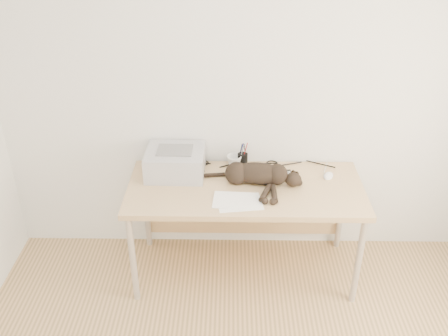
{
  "coord_description": "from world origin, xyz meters",
  "views": [
    {
      "loc": [
        -0.1,
        -1.47,
        2.54
      ],
      "look_at": [
        -0.15,
        1.34,
        0.91
      ],
      "focal_mm": 40.0,
      "sensor_mm": 36.0,
      "label": 1
    }
  ],
  "objects_px": {
    "mouse": "(329,174)",
    "pen_cup": "(243,160)",
    "printer": "(175,162)",
    "cat": "(255,175)",
    "mug": "(234,162)",
    "desk": "(245,196)"
  },
  "relations": [
    {
      "from": "printer",
      "to": "cat",
      "type": "xyz_separation_m",
      "value": [
        0.55,
        -0.13,
        -0.02
      ]
    },
    {
      "from": "mug",
      "to": "cat",
      "type": "bearing_deg",
      "value": -56.36
    },
    {
      "from": "desk",
      "to": "printer",
      "type": "bearing_deg",
      "value": 170.26
    },
    {
      "from": "printer",
      "to": "pen_cup",
      "type": "distance_m",
      "value": 0.49
    },
    {
      "from": "printer",
      "to": "mug",
      "type": "distance_m",
      "value": 0.42
    },
    {
      "from": "printer",
      "to": "mug",
      "type": "relative_size",
      "value": 3.84
    },
    {
      "from": "pen_cup",
      "to": "desk",
      "type": "bearing_deg",
      "value": -85.25
    },
    {
      "from": "desk",
      "to": "mouse",
      "type": "bearing_deg",
      "value": 5.39
    },
    {
      "from": "printer",
      "to": "cat",
      "type": "relative_size",
      "value": 0.58
    },
    {
      "from": "pen_cup",
      "to": "mouse",
      "type": "relative_size",
      "value": 1.72
    },
    {
      "from": "desk",
      "to": "mug",
      "type": "distance_m",
      "value": 0.26
    },
    {
      "from": "printer",
      "to": "pen_cup",
      "type": "relative_size",
      "value": 2.19
    },
    {
      "from": "desk",
      "to": "pen_cup",
      "type": "distance_m",
      "value": 0.27
    },
    {
      "from": "desk",
      "to": "pen_cup",
      "type": "relative_size",
      "value": 8.59
    },
    {
      "from": "mouse",
      "to": "pen_cup",
      "type": "bearing_deg",
      "value": -170.23
    },
    {
      "from": "printer",
      "to": "desk",
      "type": "bearing_deg",
      "value": -9.74
    },
    {
      "from": "desk",
      "to": "cat",
      "type": "relative_size",
      "value": 2.29
    },
    {
      "from": "mug",
      "to": "pen_cup",
      "type": "xyz_separation_m",
      "value": [
        0.06,
        0.02,
        0.0
      ]
    },
    {
      "from": "desk",
      "to": "printer",
      "type": "distance_m",
      "value": 0.54
    },
    {
      "from": "mouse",
      "to": "desk",
      "type": "bearing_deg",
      "value": -151.75
    },
    {
      "from": "pen_cup",
      "to": "printer",
      "type": "bearing_deg",
      "value": -166.83
    },
    {
      "from": "printer",
      "to": "cat",
      "type": "bearing_deg",
      "value": -13.0
    }
  ]
}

